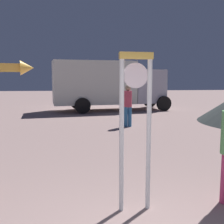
{
  "coord_description": "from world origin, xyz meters",
  "views": [
    {
      "loc": [
        -0.62,
        -2.09,
        2.02
      ],
      "look_at": [
        0.06,
        4.26,
        1.2
      ],
      "focal_mm": 42.75,
      "sensor_mm": 36.0,
      "label": 1
    }
  ],
  "objects": [
    {
      "name": "box_truck_near",
      "position": [
        0.82,
        14.35,
        1.65
      ],
      "size": [
        7.31,
        3.36,
        3.01
      ],
      "color": "silver",
      "rests_on": "ground_plane"
    },
    {
      "name": "standing_clock",
      "position": [
        0.14,
        1.76,
        1.45
      ],
      "size": [
        0.5,
        0.12,
        2.39
      ],
      "color": "white",
      "rests_on": "ground_plane"
    },
    {
      "name": "person_distant",
      "position": [
        1.19,
        8.7,
        0.96
      ],
      "size": [
        0.33,
        0.33,
        1.72
      ],
      "color": "teal",
      "rests_on": "ground_plane"
    }
  ]
}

